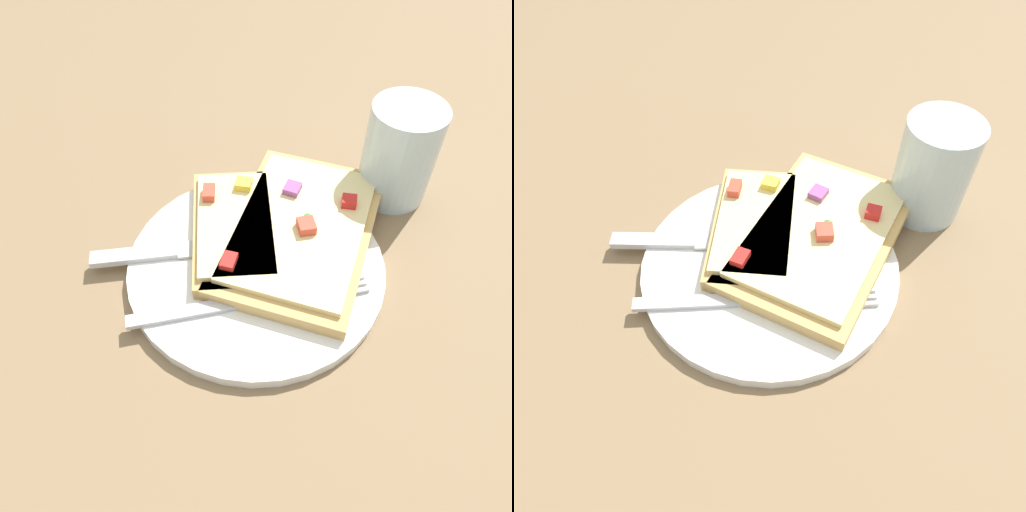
% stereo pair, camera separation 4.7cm
% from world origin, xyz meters
% --- Properties ---
extents(ground_plane, '(4.00, 4.00, 0.00)m').
position_xyz_m(ground_plane, '(0.00, 0.00, 0.00)').
color(ground_plane, '#7F6647').
extents(plate, '(0.25, 0.25, 0.01)m').
position_xyz_m(plate, '(0.00, 0.00, 0.01)').
color(plate, white).
rests_on(plate, ground).
extents(fork, '(0.16, 0.18, 0.01)m').
position_xyz_m(fork, '(0.03, -0.03, 0.01)').
color(fork, '#B7B7BC').
rests_on(fork, plate).
extents(knife, '(0.17, 0.16, 0.01)m').
position_xyz_m(knife, '(-0.06, -0.03, 0.01)').
color(knife, '#B7B7BC').
rests_on(knife, plate).
extents(pizza_slice_main, '(0.19, 0.24, 0.03)m').
position_xyz_m(pizza_slice_main, '(0.02, 0.05, 0.02)').
color(pizza_slice_main, tan).
rests_on(pizza_slice_main, plate).
extents(pizza_slice_corner, '(0.16, 0.17, 0.03)m').
position_xyz_m(pizza_slice_corner, '(-0.04, 0.02, 0.02)').
color(pizza_slice_corner, tan).
rests_on(pizza_slice_corner, plate).
extents(crumb_scatter, '(0.08, 0.07, 0.01)m').
position_xyz_m(crumb_scatter, '(-0.00, 0.01, 0.02)').
color(crumb_scatter, tan).
rests_on(crumb_scatter, plate).
extents(drinking_glass, '(0.08, 0.08, 0.11)m').
position_xyz_m(drinking_glass, '(0.06, 0.18, 0.05)').
color(drinking_glass, silver).
rests_on(drinking_glass, ground).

